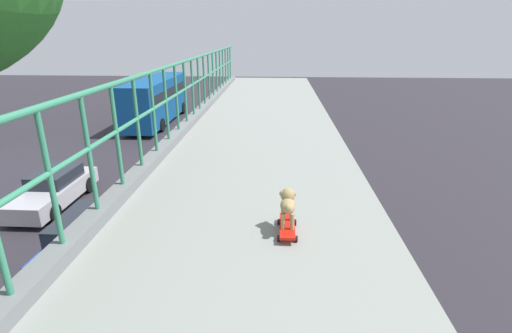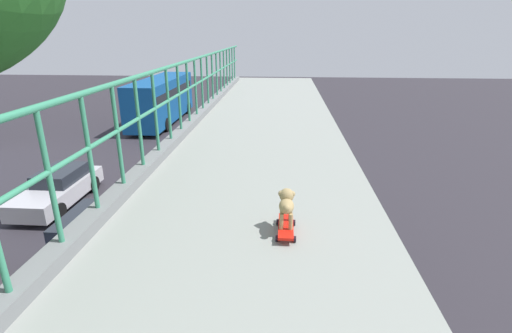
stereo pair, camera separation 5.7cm
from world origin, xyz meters
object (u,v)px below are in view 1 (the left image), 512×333
at_px(car_blue_fifth, 89,234).
at_px(car_silver_sixth, 53,189).
at_px(city_bus, 156,98).
at_px(toy_skateboard, 287,227).
at_px(small_dog, 288,203).

relative_size(car_blue_fifth, car_silver_sixth, 0.94).
xyz_separation_m(city_bus, toy_skateboard, (9.43, -25.49, 3.21)).
relative_size(car_blue_fifth, toy_skateboard, 9.26).
distance_m(city_bus, small_dog, 27.35).
bearing_deg(car_blue_fifth, toy_skateboard, -50.01).
relative_size(city_bus, small_dog, 30.70).
bearing_deg(small_dog, city_bus, 110.34).
bearing_deg(car_silver_sixth, city_bus, 90.80).
distance_m(car_silver_sixth, city_bus, 14.86).
distance_m(car_silver_sixth, small_dog, 14.83).
bearing_deg(small_dog, toy_skateboard, -90.23).
height_order(toy_skateboard, small_dog, small_dog).
bearing_deg(car_silver_sixth, car_blue_fifth, -47.56).
xyz_separation_m(car_silver_sixth, city_bus, (-0.21, 14.81, 1.24)).
distance_m(city_bus, toy_skateboard, 27.37).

